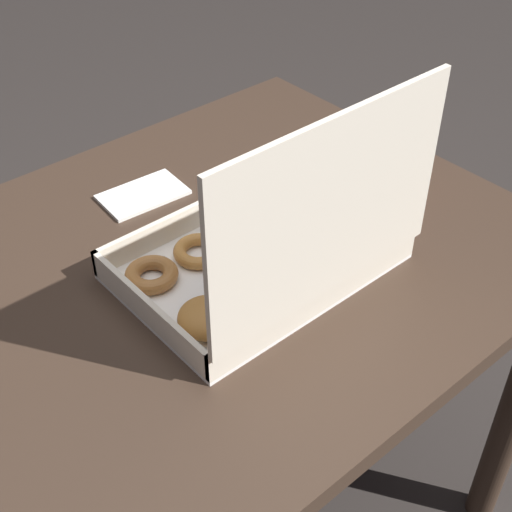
# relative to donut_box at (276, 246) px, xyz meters

# --- Properties ---
(dining_table) EXTENTS (0.97, 0.75, 0.71)m
(dining_table) POSITION_rel_donut_box_xyz_m (0.06, -0.09, -0.17)
(dining_table) COLOR #38281E
(dining_table) RESTS_ON ground_plane
(donut_box) EXTENTS (0.37, 0.27, 0.30)m
(donut_box) POSITION_rel_donut_box_xyz_m (0.00, 0.00, 0.00)
(donut_box) COLOR white
(donut_box) RESTS_ON dining_table
(coffee_mug) EXTENTS (0.08, 0.08, 0.08)m
(coffee_mug) POSITION_rel_donut_box_xyz_m (-0.28, -0.08, -0.01)
(coffee_mug) COLOR #A3382D
(coffee_mug) RESTS_ON dining_table
(paper_napkin) EXTENTS (0.14, 0.09, 0.01)m
(paper_napkin) POSITION_rel_donut_box_xyz_m (0.03, -0.29, -0.05)
(paper_napkin) COLOR white
(paper_napkin) RESTS_ON dining_table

